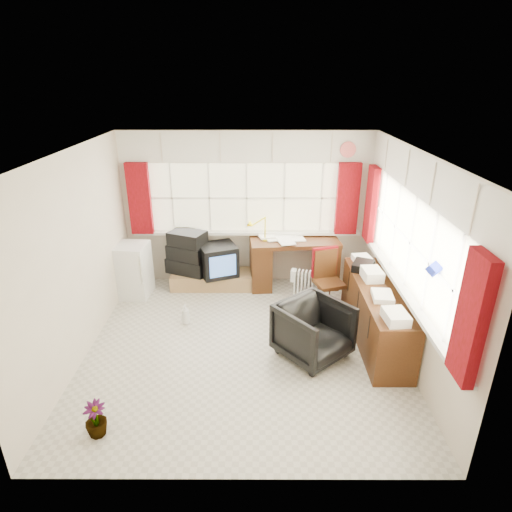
{
  "coord_description": "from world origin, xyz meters",
  "views": [
    {
      "loc": [
        0.16,
        -4.68,
        3.28
      ],
      "look_at": [
        0.15,
        0.55,
        1.05
      ],
      "focal_mm": 30.0,
      "sensor_mm": 36.0,
      "label": 1
    }
  ],
  "objects_px": {
    "desk_lamp": "(265,224)",
    "office_chair": "(313,331)",
    "mini_fridge": "(133,270)",
    "radiator": "(305,290)",
    "credenza": "(376,312)",
    "task_chair": "(326,278)",
    "tv_bench": "(214,279)",
    "desk": "(293,259)",
    "crt_tv": "(218,260)"
  },
  "relations": [
    {
      "from": "desk_lamp",
      "to": "credenza",
      "type": "xyz_separation_m",
      "value": [
        1.44,
        -1.53,
        -0.71
      ]
    },
    {
      "from": "office_chair",
      "to": "radiator",
      "type": "relative_size",
      "value": 1.44
    },
    {
      "from": "desk",
      "to": "crt_tv",
      "type": "bearing_deg",
      "value": -173.42
    },
    {
      "from": "task_chair",
      "to": "mini_fridge",
      "type": "height_order",
      "value": "task_chair"
    },
    {
      "from": "desk_lamp",
      "to": "mini_fridge",
      "type": "xyz_separation_m",
      "value": [
        -2.09,
        -0.31,
        -0.67
      ]
    },
    {
      "from": "radiator",
      "to": "crt_tv",
      "type": "distance_m",
      "value": 1.49
    },
    {
      "from": "crt_tv",
      "to": "mini_fridge",
      "type": "relative_size",
      "value": 0.82
    },
    {
      "from": "crt_tv",
      "to": "office_chair",
      "type": "bearing_deg",
      "value": -54.27
    },
    {
      "from": "desk",
      "to": "task_chair",
      "type": "distance_m",
      "value": 0.9
    },
    {
      "from": "desk",
      "to": "mini_fridge",
      "type": "bearing_deg",
      "value": -171.63
    },
    {
      "from": "office_chair",
      "to": "tv_bench",
      "type": "distance_m",
      "value": 2.39
    },
    {
      "from": "task_chair",
      "to": "tv_bench",
      "type": "distance_m",
      "value": 1.92
    },
    {
      "from": "tv_bench",
      "to": "mini_fridge",
      "type": "bearing_deg",
      "value": -166.61
    },
    {
      "from": "office_chair",
      "to": "tv_bench",
      "type": "height_order",
      "value": "office_chair"
    },
    {
      "from": "office_chair",
      "to": "credenza",
      "type": "distance_m",
      "value": 0.95
    },
    {
      "from": "crt_tv",
      "to": "mini_fridge",
      "type": "xyz_separation_m",
      "value": [
        -1.33,
        -0.24,
        -0.07
      ]
    },
    {
      "from": "desk",
      "to": "radiator",
      "type": "height_order",
      "value": "desk"
    },
    {
      "from": "credenza",
      "to": "tv_bench",
      "type": "distance_m",
      "value": 2.75
    },
    {
      "from": "office_chair",
      "to": "desk",
      "type": "bearing_deg",
      "value": 52.7
    },
    {
      "from": "desk_lamp",
      "to": "tv_bench",
      "type": "distance_m",
      "value": 1.29
    },
    {
      "from": "desk",
      "to": "tv_bench",
      "type": "distance_m",
      "value": 1.36
    },
    {
      "from": "radiator",
      "to": "mini_fridge",
      "type": "xyz_separation_m",
      "value": [
        -2.71,
        0.28,
        0.21
      ]
    },
    {
      "from": "desk",
      "to": "tv_bench",
      "type": "bearing_deg",
      "value": -176.53
    },
    {
      "from": "office_chair",
      "to": "crt_tv",
      "type": "height_order",
      "value": "crt_tv"
    },
    {
      "from": "radiator",
      "to": "credenza",
      "type": "height_order",
      "value": "credenza"
    },
    {
      "from": "task_chair",
      "to": "crt_tv",
      "type": "relative_size",
      "value": 1.36
    },
    {
      "from": "office_chair",
      "to": "credenza",
      "type": "height_order",
      "value": "credenza"
    },
    {
      "from": "crt_tv",
      "to": "desk_lamp",
      "type": "bearing_deg",
      "value": 5.32
    },
    {
      "from": "tv_bench",
      "to": "mini_fridge",
      "type": "xyz_separation_m",
      "value": [
        -1.25,
        -0.3,
        0.3
      ]
    },
    {
      "from": "mini_fridge",
      "to": "tv_bench",
      "type": "bearing_deg",
      "value": 13.39
    },
    {
      "from": "desk",
      "to": "desk_lamp",
      "type": "relative_size",
      "value": 3.68
    },
    {
      "from": "desk_lamp",
      "to": "credenza",
      "type": "relative_size",
      "value": 0.2
    },
    {
      "from": "radiator",
      "to": "crt_tv",
      "type": "relative_size",
      "value": 0.78
    },
    {
      "from": "desk_lamp",
      "to": "office_chair",
      "type": "xyz_separation_m",
      "value": [
        0.57,
        -1.92,
        -0.74
      ]
    },
    {
      "from": "desk_lamp",
      "to": "mini_fridge",
      "type": "height_order",
      "value": "desk_lamp"
    },
    {
      "from": "task_chair",
      "to": "office_chair",
      "type": "distance_m",
      "value": 1.25
    },
    {
      "from": "task_chair",
      "to": "desk_lamp",
      "type": "bearing_deg",
      "value": 141.24
    },
    {
      "from": "task_chair",
      "to": "mini_fridge",
      "type": "relative_size",
      "value": 1.11
    },
    {
      "from": "desk_lamp",
      "to": "desk",
      "type": "bearing_deg",
      "value": 8.56
    },
    {
      "from": "desk_lamp",
      "to": "mini_fridge",
      "type": "relative_size",
      "value": 0.47
    },
    {
      "from": "credenza",
      "to": "task_chair",
      "type": "bearing_deg",
      "value": 123.71
    },
    {
      "from": "task_chair",
      "to": "radiator",
      "type": "height_order",
      "value": "task_chair"
    },
    {
      "from": "radiator",
      "to": "credenza",
      "type": "xyz_separation_m",
      "value": [
        0.82,
        -0.94,
        0.17
      ]
    },
    {
      "from": "desk",
      "to": "radiator",
      "type": "bearing_deg",
      "value": -78.06
    },
    {
      "from": "office_chair",
      "to": "tv_bench",
      "type": "xyz_separation_m",
      "value": [
        -1.41,
        1.91,
        -0.24
      ]
    },
    {
      "from": "radiator",
      "to": "tv_bench",
      "type": "relative_size",
      "value": 0.39
    },
    {
      "from": "mini_fridge",
      "to": "task_chair",
      "type": "bearing_deg",
      "value": -7.92
    },
    {
      "from": "desk",
      "to": "crt_tv",
      "type": "height_order",
      "value": "desk"
    },
    {
      "from": "crt_tv",
      "to": "radiator",
      "type": "bearing_deg",
      "value": -20.65
    },
    {
      "from": "crt_tv",
      "to": "task_chair",
      "type": "bearing_deg",
      "value": -21.48
    }
  ]
}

